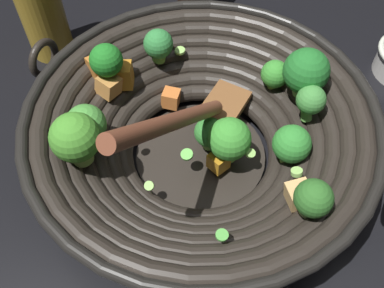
{
  "coord_description": "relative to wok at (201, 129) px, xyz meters",
  "views": [
    {
      "loc": [
        0.22,
        0.24,
        0.48
      ],
      "look_at": [
        0.01,
        -0.01,
        0.03
      ],
      "focal_mm": 40.21,
      "sensor_mm": 36.0,
      "label": 1
    }
  ],
  "objects": [
    {
      "name": "ground_plane",
      "position": [
        0.0,
        0.0,
        -0.06
      ],
      "size": [
        4.0,
        4.0,
        0.0
      ],
      "primitive_type": "plane",
      "color": "black"
    },
    {
      "name": "wok",
      "position": [
        0.0,
        0.0,
        0.0
      ],
      "size": [
        0.43,
        0.44,
        0.23
      ],
      "color": "black",
      "rests_on": "ground"
    }
  ]
}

